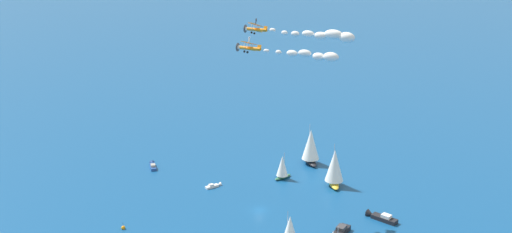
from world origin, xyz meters
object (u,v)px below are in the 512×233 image
(wingwalker_wingman, at_px, (256,21))
(motorboat_outer_ring_a, at_px, (214,186))
(sailboat_mid_cluster, at_px, (311,146))
(wingwalker_lead, at_px, (249,39))
(biplane_wingman, at_px, (255,29))
(sailboat_far_stbd, at_px, (282,167))
(sailboat_ahead, at_px, (290,230))
(marker_buoy, at_px, (123,228))
(motorboat_near_centre, at_px, (380,217))
(sailboat_trailing, at_px, (334,167))
(motorboat_outer_ring_b, at_px, (153,166))
(biplane_lead, at_px, (248,48))

(wingwalker_wingman, bearing_deg, motorboat_outer_ring_a, 85.06)
(sailboat_mid_cluster, xyz_separation_m, wingwalker_lead, (-46.01, -1.13, 44.93))
(wingwalker_lead, relative_size, biplane_wingman, 0.24)
(sailboat_far_stbd, bearing_deg, motorboat_outer_ring_a, 134.88)
(sailboat_ahead, distance_m, wingwalker_lead, 50.61)
(sailboat_ahead, bearing_deg, sailboat_mid_cluster, 17.94)
(sailboat_far_stbd, bearing_deg, sailboat_mid_cluster, -9.90)
(marker_buoy, bearing_deg, motorboat_near_centre, -57.41)
(motorboat_outer_ring_a, relative_size, marker_buoy, 2.59)
(sailboat_trailing, xyz_separation_m, sailboat_ahead, (-41.21, -3.73, -1.89))
(biplane_wingman, bearing_deg, sailboat_far_stbd, -1.06)
(motorboat_outer_ring_b, relative_size, biplane_wingman, 0.85)
(sailboat_trailing, height_order, wingwalker_wingman, wingwalker_wingman)
(sailboat_ahead, bearing_deg, marker_buoy, 106.75)
(motorboat_near_centre, relative_size, biplane_wingman, 1.29)
(wingwalker_wingman, bearing_deg, sailboat_trailing, -40.41)
(motorboat_near_centre, relative_size, sailboat_far_stbd, 1.08)
(sailboat_far_stbd, xyz_separation_m, wingwalker_lead, (-29.53, -4.01, 47.27))
(sailboat_mid_cluster, relative_size, wingwalker_wingman, 7.89)
(motorboat_near_centre, xyz_separation_m, marker_buoy, (-38.70, 60.54, -0.34))
(motorboat_near_centre, xyz_separation_m, wingwalker_lead, (-16.51, 33.08, 50.60))
(wingwalker_lead, xyz_separation_m, wingwalker_wingman, (11.98, 4.37, 2.77))
(motorboat_outer_ring_a, relative_size, biplane_lead, 0.73)
(sailboat_far_stbd, xyz_separation_m, sailboat_trailing, (2.77, -16.93, 2.20))
(motorboat_outer_ring_a, distance_m, wingwalker_wingman, 55.99)
(wingwalker_wingman, bearing_deg, marker_buoy, 145.96)
(motorboat_near_centre, relative_size, biplane_lead, 1.29)
(sailboat_trailing, relative_size, sailboat_ahead, 1.43)
(motorboat_outer_ring_a, height_order, biplane_lead, biplane_lead)
(biplane_lead, bearing_deg, motorboat_outer_ring_b, 69.14)
(marker_buoy, distance_m, biplane_lead, 60.05)
(motorboat_near_centre, distance_m, motorboat_outer_ring_b, 80.61)
(sailboat_mid_cluster, xyz_separation_m, biplane_lead, (-46.62, -1.16, 42.82))
(motorboat_near_centre, distance_m, sailboat_mid_cluster, 45.53)
(marker_buoy, bearing_deg, wingwalker_lead, -51.05)
(sailboat_ahead, bearing_deg, biplane_lead, 63.45)
(marker_buoy, bearing_deg, sailboat_ahead, -73.25)
(sailboat_ahead, relative_size, biplane_wingman, 1.29)
(biplane_lead, bearing_deg, wingwalker_wingman, 19.29)
(motorboat_outer_ring_a, bearing_deg, wingwalker_wingman, -94.94)
(biplane_lead, bearing_deg, marker_buoy, 128.14)
(motorboat_outer_ring_a, distance_m, biplane_wingman, 54.01)
(sailboat_trailing, distance_m, biplane_lead, 55.63)
(wingwalker_lead, bearing_deg, sailboat_ahead, -118.17)
(sailboat_mid_cluster, bearing_deg, motorboat_near_centre, -130.77)
(biplane_wingman, bearing_deg, sailboat_trailing, -39.53)
(sailboat_trailing, relative_size, motorboat_outer_ring_a, 2.52)
(motorboat_near_centre, xyz_separation_m, sailboat_mid_cluster, (29.50, 34.21, 5.68))
(sailboat_trailing, relative_size, biplane_lead, 1.85)
(biplane_wingman, xyz_separation_m, wingwalker_wingman, (0.61, 0.03, 2.10))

